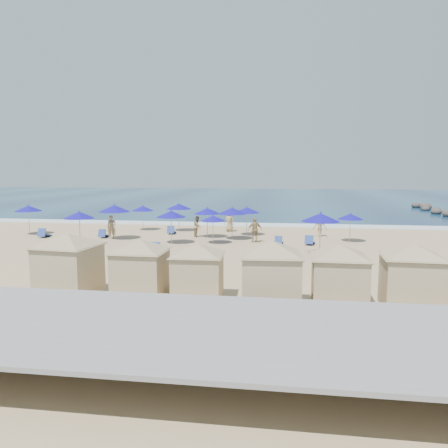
{
  "coord_description": "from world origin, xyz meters",
  "views": [
    {
      "loc": [
        5.83,
        -25.87,
        5.27
      ],
      "look_at": [
        1.69,
        3.0,
        1.64
      ],
      "focal_mm": 35.0,
      "sensor_mm": 36.0,
      "label": 1
    }
  ],
  "objects": [
    {
      "name": "cabana_0",
      "position": [
        -3.09,
        -9.19,
        1.69
      ],
      "size": [
        4.67,
        4.67,
        2.94
      ],
      "color": "tan",
      "rests_on": "ground"
    },
    {
      "name": "ocean",
      "position": [
        0.0,
        55.0,
        0.03
      ],
      "size": [
        160.0,
        80.0,
        0.06
      ],
      "primitive_type": "cube",
      "color": "navy",
      "rests_on": "ground"
    },
    {
      "name": "umbrella_3",
      "position": [
        -7.06,
        5.49,
        2.36
      ],
      "size": [
        2.39,
        2.39,
        2.72
      ],
      "color": "#A5A8AD",
      "rests_on": "ground"
    },
    {
      "name": "ground",
      "position": [
        0.0,
        0.0,
        0.0
      ],
      "size": [
        160.0,
        160.0,
        0.0
      ],
      "primitive_type": "plane",
      "color": "tan",
      "rests_on": "ground"
    },
    {
      "name": "umbrella_4",
      "position": [
        -3.33,
        10.56,
        2.14
      ],
      "size": [
        2.17,
        2.17,
        2.47
      ],
      "color": "#A5A8AD",
      "rests_on": "ground"
    },
    {
      "name": "beach_chair_5",
      "position": [
        7.5,
        5.09,
        0.25
      ],
      "size": [
        0.83,
        1.41,
        0.72
      ],
      "color": "#274090",
      "rests_on": "ground"
    },
    {
      "name": "umbrella_0",
      "position": [
        -14.97,
        6.87,
        2.15
      ],
      "size": [
        2.17,
        2.17,
        2.47
      ],
      "color": "#A5A8AD",
      "rests_on": "ground"
    },
    {
      "name": "umbrella_5",
      "position": [
        -0.25,
        7.35,
        2.09
      ],
      "size": [
        2.11,
        2.11,
        2.41
      ],
      "color": "#A5A8AD",
      "rests_on": "ground"
    },
    {
      "name": "cabana_5",
      "position": [
        10.52,
        -9.05,
        1.61
      ],
      "size": [
        4.48,
        4.48,
        2.81
      ],
      "color": "tan",
      "rests_on": "ground"
    },
    {
      "name": "beachgoer_0",
      "position": [
        -7.42,
        5.7,
        0.9
      ],
      "size": [
        0.78,
        0.7,
        1.79
      ],
      "primitive_type": "imported",
      "rotation": [
        0.0,
        0.0,
        0.53
      ],
      "color": "tan",
      "rests_on": "ground"
    },
    {
      "name": "seawall",
      "position": [
        0.0,
        -13.5,
        0.65
      ],
      "size": [
        160.0,
        6.1,
        1.22
      ],
      "color": "gray",
      "rests_on": "ground"
    },
    {
      "name": "umbrella_6",
      "position": [
        -2.3,
        4.21,
        2.14
      ],
      "size": [
        2.16,
        2.16,
        2.46
      ],
      "color": "#A5A8AD",
      "rests_on": "ground"
    },
    {
      "name": "beachgoer_1",
      "position": [
        -1.09,
        7.58,
        0.82
      ],
      "size": [
        0.66,
        0.83,
        1.64
      ],
      "primitive_type": "imported",
      "rotation": [
        0.0,
        0.0,
        1.52
      ],
      "color": "tan",
      "rests_on": "ground"
    },
    {
      "name": "beach_chair_0",
      "position": [
        -12.96,
        5.59,
        0.26
      ],
      "size": [
        0.76,
        1.45,
        0.76
      ],
      "color": "#274090",
      "rests_on": "ground"
    },
    {
      "name": "umbrella_9",
      "position": [
        2.69,
        8.91,
        2.05
      ],
      "size": [
        2.08,
        2.08,
        2.37
      ],
      "color": "#A5A8AD",
      "rests_on": "ground"
    },
    {
      "name": "beach_chair_3",
      "position": [
        -2.32,
        0.78,
        0.25
      ],
      "size": [
        0.68,
        1.37,
        0.73
      ],
      "color": "#274090",
      "rests_on": "ground"
    },
    {
      "name": "beach_chair_4",
      "position": [
        5.34,
        4.94,
        0.23
      ],
      "size": [
        0.62,
        1.23,
        0.66
      ],
      "color": "#274090",
      "rests_on": "ground"
    },
    {
      "name": "surf_line",
      "position": [
        0.0,
        15.5,
        0.04
      ],
      "size": [
        160.0,
        2.5,
        0.08
      ],
      "primitive_type": "cube",
      "color": "white",
      "rests_on": "ground"
    },
    {
      "name": "beachgoer_2",
      "position": [
        3.59,
        5.6,
        0.92
      ],
      "size": [
        1.17,
        0.79,
        1.84
      ],
      "primitive_type": "imported",
      "rotation": [
        0.0,
        0.0,
        3.48
      ],
      "color": "tan",
      "rests_on": "ground"
    },
    {
      "name": "cabana_3",
      "position": [
        5.3,
        -9.71,
        1.67
      ],
      "size": [
        4.63,
        4.63,
        2.91
      ],
      "color": "tan",
      "rests_on": "ground"
    },
    {
      "name": "beach_chair_1",
      "position": [
        -8.26,
        6.14,
        0.25
      ],
      "size": [
        0.61,
        1.31,
        0.71
      ],
      "color": "#274090",
      "rests_on": "ground"
    },
    {
      "name": "umbrella_2",
      "position": [
        -6.6,
        10.68,
        1.91
      ],
      "size": [
        1.94,
        1.94,
        2.21
      ],
      "color": "#A5A8AD",
      "rests_on": "ground"
    },
    {
      "name": "umbrella_1",
      "position": [
        -8.4,
        2.5,
        2.14
      ],
      "size": [
        2.17,
        2.17,
        2.47
      ],
      "color": "#A5A8AD",
      "rests_on": "ground"
    },
    {
      "name": "umbrella_10",
      "position": [
        10.49,
        6.82,
        1.87
      ],
      "size": [
        1.89,
        1.89,
        2.15
      ],
      "color": "#A5A8AD",
      "rests_on": "ground"
    },
    {
      "name": "trash_bin",
      "position": [
        5.0,
        -3.75,
        0.4
      ],
      "size": [
        0.95,
        0.95,
        0.8
      ],
      "primitive_type": "cube",
      "rotation": [
        0.0,
        0.0,
        0.21
      ],
      "color": "black",
      "rests_on": "ground"
    },
    {
      "name": "beachgoer_4",
      "position": [
        1.02,
        10.89,
        0.92
      ],
      "size": [
        1.05,
        0.87,
        1.85
      ],
      "primitive_type": "imported",
      "rotation": [
        0.0,
        0.0,
        5.92
      ],
      "color": "tan",
      "rests_on": "ground"
    },
    {
      "name": "cabana_1",
      "position": [
        -0.05,
        -9.01,
        1.55
      ],
      "size": [
        4.31,
        4.31,
        2.7
      ],
      "color": "tan",
      "rests_on": "ground"
    },
    {
      "name": "umbrella_7",
      "position": [
        1.79,
        6.63,
        2.19
      ],
      "size": [
        2.22,
        2.22,
        2.52
      ],
      "color": "#A5A8AD",
      "rests_on": "ground"
    },
    {
      "name": "umbrella_11",
      "position": [
        7.92,
        1.31,
        2.36
      ],
      "size": [
        2.39,
        2.39,
        2.72
      ],
      "color": "#A5A8AD",
      "rests_on": "ground"
    },
    {
      "name": "cabana_4",
      "position": [
        7.86,
        -9.24,
        1.57
      ],
      "size": [
        4.36,
        4.36,
        2.74
      ],
      "color": "tan",
      "rests_on": "ground"
    },
    {
      "name": "beachgoer_3",
      "position": [
        8.47,
        8.97,
        0.86
      ],
      "size": [
        1.21,
        0.84,
        1.72
      ],
      "primitive_type": "imported",
      "rotation": [
        0.0,
        0.0,
        6.08
      ],
      "color": "tan",
      "rests_on": "ground"
    },
    {
      "name": "beach_chair_2",
      "position": [
        -3.54,
        8.78,
        0.25
      ],
      "size": [
        0.72,
        1.36,
        0.72
      ],
      "color": "#274090",
      "rests_on": "ground"
    },
    {
      "name": "cabana_2",
      "position": [
        2.35,
        -9.07,
        1.49
      ],
      "size": [
        4.14,
        4.14,
        2.6
      ],
      "color": "tan",
      "rests_on": "ground"
    },
    {
      "name": "umbrella_8",
      "position": [
        0.66,
        4.61,
        1.82
      ],
      "size": [
        1.85,
        1.85,
        2.1
      ],
      "color": "#A5A8AD",
      "rests_on": "ground"
    }
  ]
}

